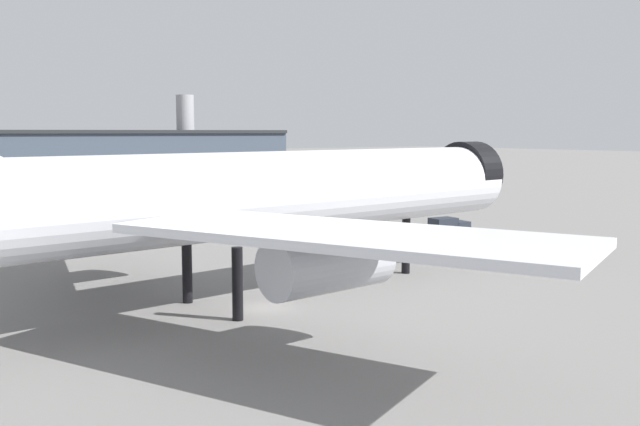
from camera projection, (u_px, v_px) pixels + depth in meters
The scene contains 5 objects.
ground at pixel (267, 308), 56.64m from camera, with size 900.00×900.00×0.00m, color slate.
airliner_near_gate at pixel (238, 197), 56.44m from camera, with size 69.99×63.52×20.04m.
terminal_building at pixel (2, 152), 233.24m from camera, with size 207.53×34.62×27.67m.
service_truck_front at pixel (448, 228), 91.65m from camera, with size 5.69×3.01×3.00m.
baggage_cart_trailing at pixel (94, 232), 92.81m from camera, with size 2.68×2.34×1.82m.
Camera 1 is at (-28.77, -47.53, 14.05)m, focal length 39.72 mm.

